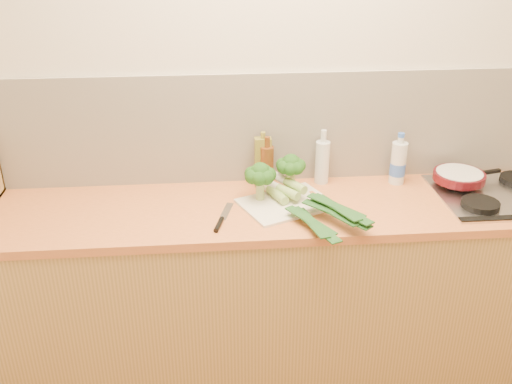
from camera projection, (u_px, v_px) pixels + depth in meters
room_shell at (279, 128)px, 2.76m from camera, size 3.50×3.50×3.50m
counter at (283, 286)px, 2.81m from camera, size 3.20×0.62×0.90m
gas_hob at (500, 194)px, 2.69m from camera, size 0.58×0.50×0.04m
chopping_board at (286, 204)px, 2.61m from camera, size 0.48×0.42×0.01m
broccoli_left at (260, 175)px, 2.59m from camera, size 0.15×0.15×0.18m
broccoli_right at (291, 166)px, 2.66m from camera, size 0.14×0.14×0.19m
leek_front at (286, 201)px, 2.57m from camera, size 0.30×0.64×0.04m
leek_mid at (302, 198)px, 2.56m from camera, size 0.42×0.52×0.04m
leek_back at (308, 192)px, 2.57m from camera, size 0.37×0.55×0.04m
chefs_knife at (221, 221)px, 2.46m from camera, size 0.10×0.28×0.02m
skillet at (460, 176)px, 2.76m from camera, size 0.36×0.25×0.04m
oil_tin at (263, 161)px, 2.76m from camera, size 0.08×0.05×0.27m
glass_bottle at (322, 161)px, 2.79m from camera, size 0.07×0.07×0.27m
amber_bottle at (267, 166)px, 2.75m from camera, size 0.06×0.06×0.26m
water_bottle at (398, 164)px, 2.79m from camera, size 0.08×0.08×0.24m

